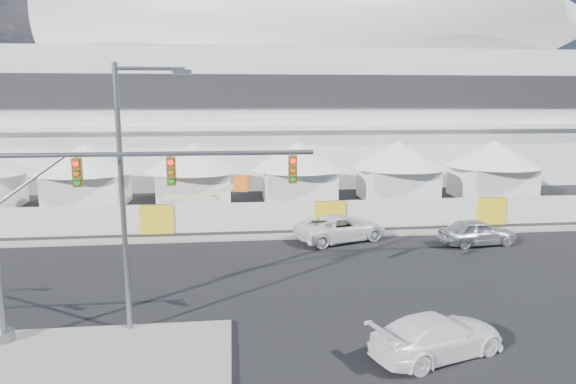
{
  "coord_description": "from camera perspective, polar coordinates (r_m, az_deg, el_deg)",
  "views": [
    {
      "loc": [
        -0.85,
        -20.44,
        9.13
      ],
      "look_at": [
        2.52,
        10.0,
        3.52
      ],
      "focal_mm": 32.0,
      "sensor_mm": 36.0,
      "label": 1
    }
  ],
  "objects": [
    {
      "name": "traffic_mast",
      "position": [
        20.49,
        -23.69,
        -3.12
      ],
      "size": [
        12.09,
        0.78,
        7.98
      ],
      "color": "slate",
      "rests_on": "median_island"
    },
    {
      "name": "sedan_silver",
      "position": [
        34.56,
        20.29,
        -4.19
      ],
      "size": [
        2.39,
        4.99,
        1.65
      ],
      "primitive_type": "imported",
      "rotation": [
        0.0,
        0.0,
        1.66
      ],
      "color": "silver",
      "rests_on": "ground"
    },
    {
      "name": "far_curb",
      "position": [
        40.02,
        25.35,
        -3.75
      ],
      "size": [
        80.0,
        1.2,
        0.12
      ],
      "primitive_type": "cube",
      "color": "gray",
      "rests_on": "ground"
    },
    {
      "name": "pickup_near",
      "position": [
        19.84,
        16.27,
        -15.06
      ],
      "size": [
        3.7,
        5.58,
        1.5
      ],
      "primitive_type": "imported",
      "rotation": [
        0.0,
        0.0,
        1.91
      ],
      "color": "white",
      "rests_on": "ground"
    },
    {
      "name": "ground",
      "position": [
        22.4,
        -3.7,
        -13.7
      ],
      "size": [
        160.0,
        160.0,
        0.0
      ],
      "primitive_type": "plane",
      "color": "black",
      "rests_on": "ground"
    },
    {
      "name": "streetlight_median",
      "position": [
        20.25,
        -17.27,
        1.16
      ],
      "size": [
        2.84,
        0.29,
        10.28
      ],
      "color": "slate",
      "rests_on": "median_island"
    },
    {
      "name": "pickup_curb",
      "position": [
        33.57,
        5.91,
        -3.98
      ],
      "size": [
        4.64,
        6.63,
        1.68
      ],
      "primitive_type": "imported",
      "rotation": [
        0.0,
        0.0,
        1.91
      ],
      "color": "white",
      "rests_on": "ground"
    },
    {
      "name": "stadium",
      "position": [
        62.68,
        2.5,
        10.66
      ],
      "size": [
        80.0,
        24.8,
        21.98
      ],
      "color": "silver",
      "rests_on": "ground"
    },
    {
      "name": "median_island",
      "position": [
        20.31,
        -21.23,
        -16.85
      ],
      "size": [
        10.0,
        5.0,
        0.15
      ],
      "primitive_type": "cube",
      "color": "gray",
      "rests_on": "ground"
    },
    {
      "name": "hoarding_fence",
      "position": [
        36.52,
        4.66,
        -2.53
      ],
      "size": [
        70.0,
        0.25,
        2.0
      ],
      "primitive_type": "cube",
      "color": "silver",
      "rests_on": "ground"
    },
    {
      "name": "tent_row",
      "position": [
        44.86,
        -4.54,
        2.68
      ],
      "size": [
        53.4,
        8.4,
        5.4
      ],
      "color": "white",
      "rests_on": "ground"
    },
    {
      "name": "boom_lift",
      "position": [
        37.96,
        -11.42,
        -2.17
      ],
      "size": [
        7.7,
        2.61,
        3.8
      ],
      "rotation": [
        0.0,
        0.0,
        -0.26
      ],
      "color": "orange",
      "rests_on": "ground"
    },
    {
      "name": "lot_car_b",
      "position": [
        43.96,
        24.24,
        -1.55
      ],
      "size": [
        2.84,
        4.7,
        1.5
      ],
      "primitive_type": "imported",
      "rotation": [
        0.0,
        0.0,
        1.31
      ],
      "color": "black",
      "rests_on": "ground"
    }
  ]
}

